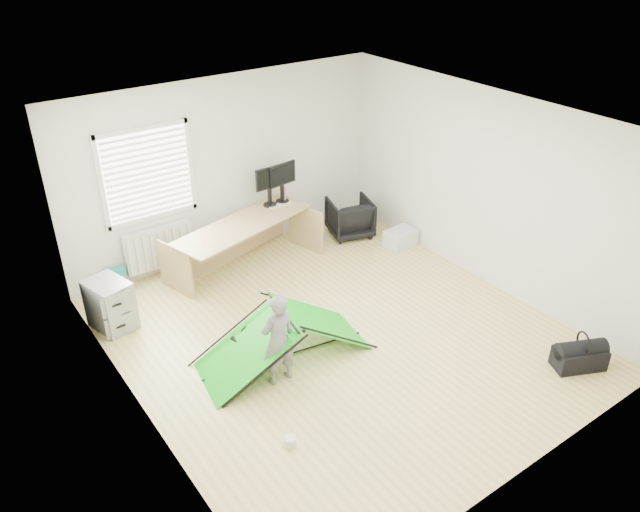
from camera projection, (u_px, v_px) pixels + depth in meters
ground at (339, 334)px, 7.83m from camera, size 5.50×5.50×0.00m
back_wall at (226, 168)px, 9.11m from camera, size 5.00×0.02×2.70m
window at (147, 174)px, 8.37m from camera, size 1.20×0.06×1.20m
radiator at (159, 247)px, 8.89m from camera, size 1.00×0.12×0.60m
desk at (245, 246)px, 9.07m from camera, size 2.30×1.24×0.75m
filing_cabinet at (110, 305)px, 7.83m from camera, size 0.55×0.65×0.65m
monitor_left at (270, 191)px, 9.31m from camera, size 0.48×0.12×0.45m
monitor_right at (282, 188)px, 9.42m from camera, size 0.49×0.17×0.46m
keyboard at (281, 205)px, 9.42m from camera, size 0.40×0.15×0.02m
thermos at (284, 194)px, 9.51m from camera, size 0.08×0.08×0.23m
office_chair at (350, 217)px, 10.06m from camera, size 0.83×0.84×0.61m
person at (278, 340)px, 6.81m from camera, size 0.42×0.28×1.14m
kite at (284, 335)px, 7.29m from camera, size 2.16×1.21×0.63m
storage_crate at (401, 238)px, 9.81m from camera, size 0.50×0.37×0.27m
tote_bag at (116, 279)px, 8.65m from camera, size 0.31×0.19×0.34m
laptop_bag at (248, 343)px, 7.43m from camera, size 0.42×0.18×0.30m
white_box at (291, 442)px, 6.20m from camera, size 0.13×0.13×0.10m
duffel_bag at (579, 358)px, 7.22m from camera, size 0.65×0.52×0.25m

